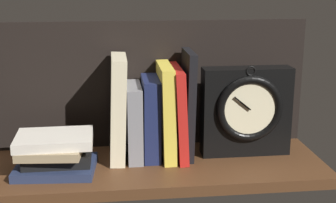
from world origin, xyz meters
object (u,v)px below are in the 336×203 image
(book_navy_bierce, at_px, (151,118))
(book_red_requiem, at_px, (178,112))
(book_black_skeptic, at_px, (188,104))
(book_stack_side, at_px, (55,153))
(book_gray_chess, at_px, (134,122))
(framed_clock, at_px, (247,111))
(book_yellow_seinlanguage, at_px, (166,111))
(book_cream_twain, at_px, (118,108))

(book_navy_bierce, height_order, book_red_requiem, book_red_requiem)
(book_black_skeptic, relative_size, book_stack_side, 1.40)
(book_gray_chess, xyz_separation_m, framed_clock, (0.27, -0.01, 0.02))
(book_navy_bierce, height_order, book_yellow_seinlanguage, book_yellow_seinlanguage)
(book_navy_bierce, distance_m, framed_clock, 0.23)
(book_cream_twain, distance_m, book_red_requiem, 0.14)
(book_gray_chess, distance_m, book_stack_side, 0.20)
(book_navy_bierce, xyz_separation_m, book_black_skeptic, (0.09, 0.00, 0.03))
(book_yellow_seinlanguage, bearing_deg, book_black_skeptic, 0.00)
(book_yellow_seinlanguage, bearing_deg, book_cream_twain, 180.00)
(book_gray_chess, bearing_deg, book_red_requiem, 0.00)
(book_cream_twain, height_order, book_yellow_seinlanguage, book_cream_twain)
(book_black_skeptic, bearing_deg, book_navy_bierce, 180.00)
(book_navy_bierce, xyz_separation_m, framed_clock, (0.23, -0.01, 0.01))
(book_navy_bierce, bearing_deg, framed_clock, -3.16)
(book_cream_twain, bearing_deg, book_black_skeptic, 0.00)
(book_yellow_seinlanguage, xyz_separation_m, book_red_requiem, (0.03, 0.00, -0.00))
(book_black_skeptic, height_order, book_stack_side, book_black_skeptic)
(book_red_requiem, xyz_separation_m, framed_clock, (0.17, -0.01, 0.00))
(book_red_requiem, height_order, framed_clock, framed_clock)
(book_yellow_seinlanguage, relative_size, book_red_requiem, 1.03)
(book_navy_bierce, relative_size, book_yellow_seinlanguage, 0.86)
(book_red_requiem, relative_size, framed_clock, 0.97)
(book_yellow_seinlanguage, distance_m, book_stack_side, 0.28)
(book_yellow_seinlanguage, height_order, book_black_skeptic, book_black_skeptic)
(book_gray_chess, distance_m, framed_clock, 0.27)
(book_cream_twain, xyz_separation_m, book_red_requiem, (0.14, 0.00, -0.01))
(book_gray_chess, height_order, book_yellow_seinlanguage, book_yellow_seinlanguage)
(book_black_skeptic, bearing_deg, book_cream_twain, 180.00)
(book_gray_chess, bearing_deg, book_stack_side, -160.47)
(book_gray_chess, relative_size, book_navy_bierce, 0.92)
(book_gray_chess, height_order, book_navy_bierce, book_navy_bierce)
(book_yellow_seinlanguage, bearing_deg, book_gray_chess, 180.00)
(book_yellow_seinlanguage, bearing_deg, framed_clock, -3.76)
(framed_clock, xyz_separation_m, book_stack_side, (-0.45, -0.05, -0.07))
(book_navy_bierce, bearing_deg, book_cream_twain, 180.00)
(framed_clock, distance_m, book_stack_side, 0.46)
(book_cream_twain, height_order, book_stack_side, book_cream_twain)
(book_gray_chess, bearing_deg, book_black_skeptic, 0.00)
(framed_clock, bearing_deg, book_black_skeptic, 174.86)
(book_black_skeptic, bearing_deg, framed_clock, -5.14)
(book_black_skeptic, bearing_deg, book_gray_chess, 180.00)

